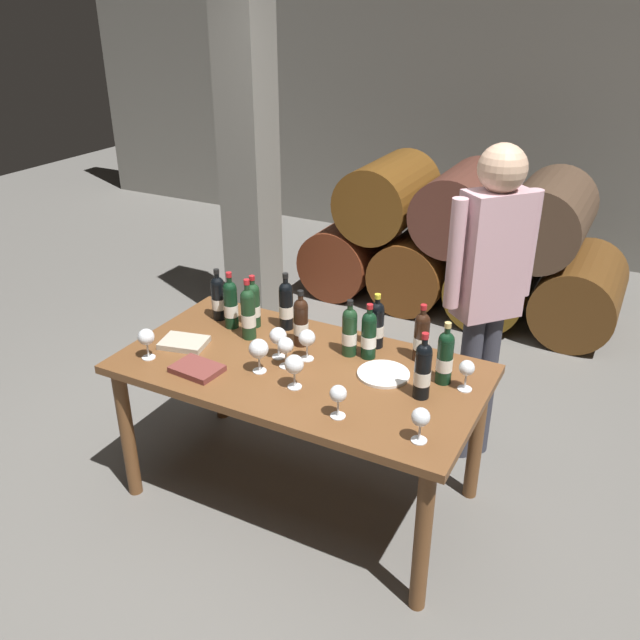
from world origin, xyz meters
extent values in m
plane|color=#66635E|center=(0.00, 0.00, 0.00)|extent=(14.00, 14.00, 0.00)
cube|color=slate|center=(0.00, 4.20, 1.40)|extent=(10.00, 0.24, 2.80)
cylinder|color=maroon|center=(-0.95, 2.60, 0.30)|extent=(0.60, 0.90, 0.60)
cylinder|color=brown|center=(-0.32, 2.60, 0.30)|extent=(0.60, 0.90, 0.60)
cylinder|color=brown|center=(0.31, 2.60, 0.30)|extent=(0.60, 0.90, 0.60)
cylinder|color=#5A3616|center=(0.95, 2.60, 0.30)|extent=(0.60, 0.90, 0.60)
cylinder|color=brown|center=(-0.63, 2.60, 0.85)|extent=(0.60, 0.90, 0.60)
cylinder|color=#572E24|center=(0.00, 2.60, 0.85)|extent=(0.60, 0.90, 0.60)
cylinder|color=#503A2A|center=(0.63, 2.60, 0.85)|extent=(0.60, 0.90, 0.60)
cube|color=slate|center=(-1.30, 1.60, 1.30)|extent=(0.32, 0.32, 2.60)
cube|color=brown|center=(0.00, 0.00, 0.74)|extent=(1.70, 0.90, 0.04)
cylinder|color=brown|center=(-0.77, -0.39, 0.36)|extent=(0.07, 0.07, 0.72)
cylinder|color=brown|center=(0.77, -0.39, 0.36)|extent=(0.07, 0.07, 0.72)
cylinder|color=brown|center=(-0.77, 0.39, 0.36)|extent=(0.07, 0.07, 0.72)
cylinder|color=brown|center=(0.77, 0.39, 0.36)|extent=(0.07, 0.07, 0.72)
cylinder|color=black|center=(-0.10, 0.19, 0.86)|extent=(0.07, 0.07, 0.20)
sphere|color=black|center=(-0.10, 0.19, 0.97)|extent=(0.07, 0.07, 0.07)
cylinder|color=black|center=(-0.10, 0.19, 0.99)|extent=(0.03, 0.03, 0.06)
cylinder|color=black|center=(-0.10, 0.19, 1.04)|extent=(0.03, 0.03, 0.02)
cylinder|color=silver|center=(-0.10, 0.19, 0.85)|extent=(0.07, 0.07, 0.06)
cylinder|color=black|center=(0.24, 0.34, 0.86)|extent=(0.07, 0.07, 0.20)
sphere|color=black|center=(0.24, 0.34, 0.96)|extent=(0.07, 0.07, 0.07)
cylinder|color=black|center=(0.24, 0.34, 0.99)|extent=(0.03, 0.03, 0.06)
cylinder|color=gold|center=(0.24, 0.34, 1.03)|extent=(0.03, 0.03, 0.02)
cylinder|color=silver|center=(0.24, 0.34, 0.85)|extent=(0.07, 0.07, 0.06)
cylinder|color=black|center=(0.25, 0.22, 0.86)|extent=(0.07, 0.07, 0.19)
sphere|color=black|center=(0.25, 0.22, 0.96)|extent=(0.07, 0.07, 0.07)
cylinder|color=black|center=(0.25, 0.22, 0.98)|extent=(0.03, 0.03, 0.06)
cylinder|color=#B21E23|center=(0.25, 0.22, 1.03)|extent=(0.03, 0.03, 0.02)
cylinder|color=silver|center=(0.25, 0.22, 0.85)|extent=(0.07, 0.07, 0.06)
cylinder|color=#19381E|center=(-0.37, 0.13, 0.87)|extent=(0.07, 0.07, 0.22)
sphere|color=#19381E|center=(-0.37, 0.13, 0.99)|extent=(0.07, 0.07, 0.07)
cylinder|color=#19381E|center=(-0.37, 0.13, 1.02)|extent=(0.03, 0.03, 0.07)
cylinder|color=#B21E23|center=(-0.37, 0.13, 1.06)|extent=(0.03, 0.03, 0.03)
cylinder|color=silver|center=(-0.37, 0.13, 0.86)|extent=(0.07, 0.07, 0.07)
cylinder|color=black|center=(-0.51, 0.19, 0.87)|extent=(0.07, 0.07, 0.21)
sphere|color=black|center=(-0.51, 0.19, 0.98)|extent=(0.07, 0.07, 0.07)
cylinder|color=black|center=(-0.51, 0.19, 1.01)|extent=(0.03, 0.03, 0.07)
cylinder|color=#B21E23|center=(-0.51, 0.19, 1.05)|extent=(0.03, 0.03, 0.02)
cylinder|color=silver|center=(-0.51, 0.19, 0.86)|extent=(0.07, 0.07, 0.06)
cylinder|color=black|center=(0.64, 0.17, 0.86)|extent=(0.07, 0.07, 0.21)
sphere|color=black|center=(0.64, 0.17, 0.97)|extent=(0.07, 0.07, 0.07)
cylinder|color=black|center=(0.64, 0.17, 1.00)|extent=(0.03, 0.03, 0.07)
cylinder|color=tan|center=(0.64, 0.17, 1.04)|extent=(0.03, 0.03, 0.02)
cylinder|color=silver|center=(0.64, 0.17, 0.85)|extent=(0.07, 0.07, 0.06)
cylinder|color=black|center=(0.48, 0.31, 0.86)|extent=(0.07, 0.07, 0.20)
sphere|color=black|center=(0.48, 0.31, 0.97)|extent=(0.07, 0.07, 0.07)
cylinder|color=black|center=(0.48, 0.31, 0.99)|extent=(0.03, 0.03, 0.06)
cylinder|color=#B21E23|center=(0.48, 0.31, 1.03)|extent=(0.03, 0.03, 0.02)
cylinder|color=silver|center=(0.48, 0.31, 0.85)|extent=(0.07, 0.07, 0.06)
cylinder|color=black|center=(-0.25, 0.31, 0.87)|extent=(0.07, 0.07, 0.21)
sphere|color=black|center=(-0.25, 0.31, 0.98)|extent=(0.07, 0.07, 0.07)
cylinder|color=black|center=(-0.25, 0.31, 1.01)|extent=(0.03, 0.03, 0.07)
cylinder|color=black|center=(-0.25, 0.31, 1.05)|extent=(0.03, 0.03, 0.02)
cylinder|color=silver|center=(-0.25, 0.31, 0.86)|extent=(0.07, 0.07, 0.06)
cylinder|color=black|center=(-0.63, 0.24, 0.86)|extent=(0.07, 0.07, 0.20)
sphere|color=black|center=(-0.63, 0.24, 0.96)|extent=(0.07, 0.07, 0.07)
cylinder|color=black|center=(-0.63, 0.24, 0.99)|extent=(0.03, 0.03, 0.06)
cylinder|color=black|center=(-0.63, 0.24, 1.03)|extent=(0.03, 0.03, 0.02)
cylinder|color=silver|center=(-0.63, 0.24, 0.85)|extent=(0.07, 0.07, 0.06)
cylinder|color=#19381E|center=(0.16, 0.21, 0.86)|extent=(0.07, 0.07, 0.20)
sphere|color=#19381E|center=(0.16, 0.21, 0.97)|extent=(0.07, 0.07, 0.07)
cylinder|color=#19381E|center=(0.16, 0.21, 0.99)|extent=(0.03, 0.03, 0.06)
cylinder|color=black|center=(0.16, 0.21, 1.03)|extent=(0.03, 0.03, 0.02)
cylinder|color=silver|center=(0.16, 0.21, 0.85)|extent=(0.07, 0.07, 0.06)
cylinder|color=black|center=(0.59, 0.01, 0.87)|extent=(0.07, 0.07, 0.21)
sphere|color=black|center=(0.59, 0.01, 0.98)|extent=(0.07, 0.07, 0.07)
cylinder|color=black|center=(0.59, 0.01, 1.01)|extent=(0.03, 0.03, 0.07)
cylinder|color=#B21E23|center=(0.59, 0.01, 1.05)|extent=(0.03, 0.03, 0.02)
cylinder|color=silver|center=(0.59, 0.01, 0.86)|extent=(0.07, 0.07, 0.06)
cylinder|color=#19381E|center=(-0.42, 0.25, 0.86)|extent=(0.07, 0.07, 0.20)
sphere|color=#19381E|center=(-0.42, 0.25, 0.96)|extent=(0.07, 0.07, 0.07)
cylinder|color=#19381E|center=(-0.42, 0.25, 0.99)|extent=(0.03, 0.03, 0.06)
cylinder|color=#B21E23|center=(-0.42, 0.25, 1.03)|extent=(0.03, 0.03, 0.02)
cylinder|color=silver|center=(-0.42, 0.25, 0.85)|extent=(0.07, 0.07, 0.06)
cylinder|color=white|center=(0.07, -0.18, 0.76)|extent=(0.06, 0.06, 0.00)
cylinder|color=white|center=(0.07, -0.18, 0.80)|extent=(0.01, 0.01, 0.07)
sphere|color=white|center=(0.07, -0.18, 0.88)|extent=(0.09, 0.09, 0.09)
cylinder|color=white|center=(0.34, -0.29, 0.76)|extent=(0.06, 0.06, 0.00)
cylinder|color=white|center=(0.34, -0.29, 0.80)|extent=(0.01, 0.01, 0.07)
sphere|color=white|center=(0.34, -0.29, 0.87)|extent=(0.07, 0.07, 0.07)
cylinder|color=white|center=(-0.68, -0.27, 0.76)|extent=(0.06, 0.06, 0.00)
cylinder|color=white|center=(-0.68, -0.27, 0.80)|extent=(0.01, 0.01, 0.07)
sphere|color=white|center=(-0.68, -0.27, 0.87)|extent=(0.08, 0.08, 0.08)
cylinder|color=white|center=(-0.14, -0.13, 0.76)|extent=(0.06, 0.06, 0.00)
cylinder|color=white|center=(-0.14, -0.13, 0.80)|extent=(0.01, 0.01, 0.07)
sphere|color=white|center=(-0.14, -0.13, 0.88)|extent=(0.09, 0.09, 0.09)
cylinder|color=white|center=(0.00, 0.07, 0.76)|extent=(0.06, 0.06, 0.00)
cylinder|color=white|center=(0.00, 0.07, 0.80)|extent=(0.01, 0.01, 0.07)
sphere|color=white|center=(0.00, 0.07, 0.87)|extent=(0.08, 0.08, 0.08)
cylinder|color=white|center=(0.69, -0.29, 0.76)|extent=(0.06, 0.06, 0.00)
cylinder|color=white|center=(0.69, -0.29, 0.80)|extent=(0.01, 0.01, 0.07)
sphere|color=white|center=(0.69, -0.29, 0.87)|extent=(0.07, 0.07, 0.07)
cylinder|color=white|center=(-0.13, 0.02, 0.76)|extent=(0.06, 0.06, 0.00)
cylinder|color=white|center=(-0.13, 0.02, 0.80)|extent=(0.01, 0.01, 0.07)
sphere|color=white|center=(-0.13, 0.02, 0.87)|extent=(0.08, 0.08, 0.08)
cylinder|color=white|center=(-0.05, -0.04, 0.76)|extent=(0.06, 0.06, 0.00)
cylinder|color=white|center=(-0.05, -0.04, 0.80)|extent=(0.01, 0.01, 0.07)
sphere|color=white|center=(-0.05, -0.04, 0.87)|extent=(0.08, 0.08, 0.08)
cylinder|color=white|center=(0.74, 0.15, 0.76)|extent=(0.06, 0.06, 0.00)
cylinder|color=white|center=(0.74, 0.15, 0.80)|extent=(0.01, 0.01, 0.07)
sphere|color=white|center=(0.74, 0.15, 0.87)|extent=(0.07, 0.07, 0.07)
cube|color=brown|center=(-0.39, -0.27, 0.77)|extent=(0.23, 0.18, 0.03)
cube|color=#B2A893|center=(-0.61, -0.09, 0.77)|extent=(0.25, 0.20, 0.03)
cylinder|color=white|center=(0.38, 0.10, 0.77)|extent=(0.24, 0.24, 0.01)
cylinder|color=#383842|center=(0.70, 0.79, 0.43)|extent=(0.11, 0.11, 0.85)
cylinder|color=#383842|center=(0.62, 0.71, 0.43)|extent=(0.11, 0.11, 0.85)
cube|color=#CC9EA8|center=(0.66, 0.75, 1.17)|extent=(0.35, 0.36, 0.64)
cylinder|color=#CC9EA8|center=(0.80, 0.91, 1.21)|extent=(0.08, 0.08, 0.54)
cylinder|color=#CC9EA8|center=(0.52, 0.59, 1.21)|extent=(0.08, 0.08, 0.54)
sphere|color=tan|center=(0.66, 0.75, 1.60)|extent=(0.23, 0.23, 0.23)
camera|label=1|loc=(1.33, -2.34, 2.32)|focal=37.32mm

